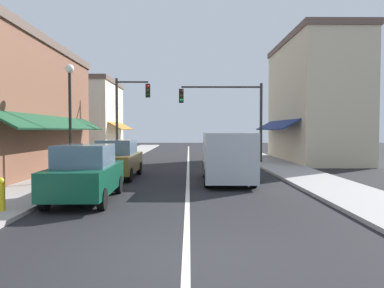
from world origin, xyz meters
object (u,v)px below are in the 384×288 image
(traffic_signal_mast_arm, at_px, (231,108))
(traffic_signal_left_corner, at_px, (127,108))
(van_in_lane, at_px, (227,155))
(street_lamp_left_near, at_px, (70,104))
(parked_car_second_left, at_px, (118,159))
(fire_hydrant, at_px, (1,194))
(parked_car_nearest_left, at_px, (86,173))

(traffic_signal_mast_arm, bearing_deg, traffic_signal_left_corner, 175.40)
(van_in_lane, relative_size, street_lamp_left_near, 1.06)
(van_in_lane, bearing_deg, parked_car_second_left, 166.82)
(parked_car_second_left, relative_size, traffic_signal_left_corner, 0.72)
(parked_car_second_left, height_order, fire_hydrant, parked_car_second_left)
(van_in_lane, relative_size, traffic_signal_mast_arm, 0.95)
(traffic_signal_mast_arm, xyz_separation_m, traffic_signal_left_corner, (-6.90, 0.55, 0.03))
(traffic_signal_mast_arm, height_order, street_lamp_left_near, traffic_signal_mast_arm)
(traffic_signal_left_corner, relative_size, street_lamp_left_near, 1.16)
(van_in_lane, height_order, street_lamp_left_near, street_lamp_left_near)
(traffic_signal_left_corner, xyz_separation_m, fire_hydrant, (-0.79, -15.08, -3.14))
(parked_car_second_left, distance_m, van_in_lane, 5.10)
(van_in_lane, height_order, traffic_signal_left_corner, traffic_signal_left_corner)
(van_in_lane, xyz_separation_m, street_lamp_left_near, (-6.50, -0.59, 2.15))
(traffic_signal_mast_arm, bearing_deg, fire_hydrant, -117.90)
(parked_car_nearest_left, distance_m, traffic_signal_mast_arm, 14.27)
(parked_car_nearest_left, height_order, van_in_lane, van_in_lane)
(van_in_lane, distance_m, fire_hydrant, 8.97)
(parked_car_nearest_left, bearing_deg, fire_hydrant, -133.27)
(parked_car_nearest_left, relative_size, parked_car_second_left, 1.00)
(parked_car_nearest_left, distance_m, van_in_lane, 6.45)
(parked_car_second_left, xyz_separation_m, traffic_signal_left_corner, (-0.82, 7.70, 2.81))
(traffic_signal_left_corner, distance_m, fire_hydrant, 15.42)
(parked_car_nearest_left, distance_m, parked_car_second_left, 5.50)
(traffic_signal_left_corner, height_order, street_lamp_left_near, traffic_signal_left_corner)
(parked_car_second_left, bearing_deg, traffic_signal_left_corner, 96.99)
(street_lamp_left_near, distance_m, fire_hydrant, 6.17)
(parked_car_nearest_left, relative_size, van_in_lane, 0.79)
(traffic_signal_mast_arm, bearing_deg, parked_car_second_left, -130.40)
(traffic_signal_mast_arm, bearing_deg, parked_car_nearest_left, -115.41)
(street_lamp_left_near, bearing_deg, fire_hydrant, -90.45)
(parked_car_second_left, xyz_separation_m, traffic_signal_mast_arm, (6.08, 7.14, 2.79))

